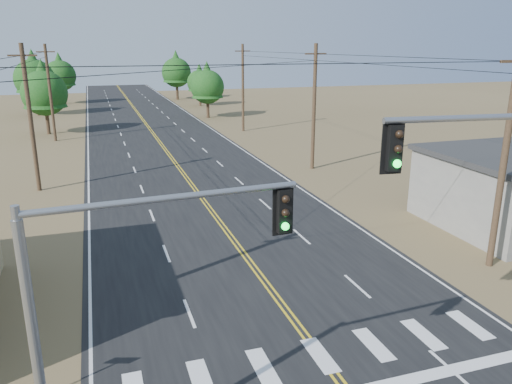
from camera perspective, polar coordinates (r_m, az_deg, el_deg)
name	(u,v)px	position (r m, az deg, el deg)	size (l,w,h in m)	color
road	(192,185)	(36.81, -7.34, 0.80)	(15.00, 200.00, 0.02)	black
utility_pole_left_mid	(30,118)	(37.41, -24.38, 7.73)	(1.80, 0.30, 10.00)	#4C3826
utility_pole_left_far	(50,92)	(57.23, -22.46, 10.48)	(1.80, 0.30, 10.00)	#4C3826
utility_pole_right_near	(504,158)	(24.37, 26.52, 3.52)	(1.80, 0.30, 10.00)	#4C3826
utility_pole_right_mid	(314,106)	(40.86, 6.65, 9.68)	(1.80, 0.30, 10.00)	#4C3826
utility_pole_right_far	(243,87)	(59.54, -1.51, 11.87)	(1.80, 0.30, 10.00)	#4C3826
signal_mast_left	(118,294)	(11.32, -15.50, -11.21)	(6.03, 0.64, 6.92)	gray
tree_left_near	(44,88)	(62.10, -23.10, 10.84)	(5.08, 5.08, 8.46)	#3F2D1E
tree_left_mid	(34,75)	(79.74, -24.05, 12.11)	(5.64, 5.64, 9.41)	#3F2D1E
tree_left_far	(60,72)	(94.32, -21.51, 12.59)	(5.24, 5.24, 8.74)	#3F2D1E
tree_right_near	(207,83)	(71.09, -5.60, 12.25)	(4.67, 4.67, 7.78)	#3F2D1E
tree_right_mid	(200,80)	(85.89, -6.47, 12.60)	(4.17, 4.17, 6.95)	#3F2D1E
tree_right_far	(176,69)	(96.60, -9.11, 13.66)	(5.41, 5.41, 9.01)	#3F2D1E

